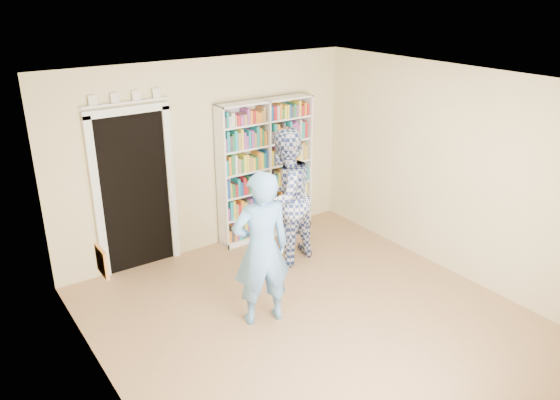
% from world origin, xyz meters
% --- Properties ---
extents(floor, '(5.00, 5.00, 0.00)m').
position_xyz_m(floor, '(0.00, 0.00, 0.00)').
color(floor, '#9E734C').
rests_on(floor, ground).
extents(ceiling, '(5.00, 5.00, 0.00)m').
position_xyz_m(ceiling, '(0.00, 0.00, 2.70)').
color(ceiling, white).
rests_on(ceiling, wall_back).
extents(wall_back, '(4.50, 0.00, 4.50)m').
position_xyz_m(wall_back, '(0.00, 2.50, 1.35)').
color(wall_back, beige).
rests_on(wall_back, floor).
extents(wall_left, '(0.00, 5.00, 5.00)m').
position_xyz_m(wall_left, '(-2.25, 0.00, 1.35)').
color(wall_left, beige).
rests_on(wall_left, floor).
extents(wall_right, '(0.00, 5.00, 5.00)m').
position_xyz_m(wall_right, '(2.25, 0.00, 1.35)').
color(wall_right, beige).
rests_on(wall_right, floor).
extents(bookshelf, '(1.51, 0.28, 2.08)m').
position_xyz_m(bookshelf, '(0.85, 2.34, 1.05)').
color(bookshelf, white).
rests_on(bookshelf, floor).
extents(doorway, '(1.10, 0.08, 2.43)m').
position_xyz_m(doorway, '(-1.10, 2.48, 1.18)').
color(doorway, black).
rests_on(doorway, floor).
extents(wall_art, '(0.03, 0.25, 0.25)m').
position_xyz_m(wall_art, '(-2.23, 0.20, 1.40)').
color(wall_art, brown).
rests_on(wall_art, wall_left).
extents(man_blue, '(0.74, 0.57, 1.80)m').
position_xyz_m(man_blue, '(-0.46, 0.45, 0.90)').
color(man_blue, '#5F97D4').
rests_on(man_blue, floor).
extents(man_plaid, '(1.07, 0.92, 1.89)m').
position_xyz_m(man_plaid, '(0.57, 1.47, 0.94)').
color(man_plaid, navy).
rests_on(man_plaid, floor).
extents(paper_sheet, '(0.20, 0.09, 0.31)m').
position_xyz_m(paper_sheet, '(0.72, 1.29, 1.04)').
color(paper_sheet, white).
rests_on(paper_sheet, man_plaid).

